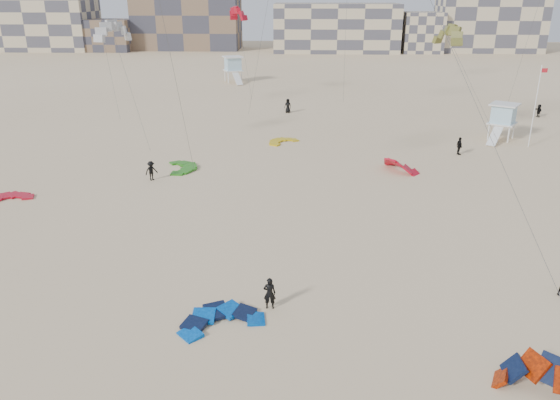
{
  "coord_description": "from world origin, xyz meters",
  "views": [
    {
      "loc": [
        2.28,
        -20.3,
        15.43
      ],
      "look_at": [
        1.06,
        6.0,
        5.22
      ],
      "focal_mm": 35.0,
      "sensor_mm": 36.0,
      "label": 1
    }
  ],
  "objects_px": {
    "kite_ground_orange": "(543,398)",
    "kite_ground_blue": "(221,323)",
    "kitesurfer_main": "(270,293)",
    "lifeguard_tower_near": "(503,122)"
  },
  "relations": [
    {
      "from": "kite_ground_blue",
      "to": "kitesurfer_main",
      "type": "distance_m",
      "value": 2.88
    },
    {
      "from": "kite_ground_blue",
      "to": "lifeguard_tower_near",
      "type": "distance_m",
      "value": 44.72
    },
    {
      "from": "kitesurfer_main",
      "to": "lifeguard_tower_near",
      "type": "relative_size",
      "value": 0.3
    },
    {
      "from": "kitesurfer_main",
      "to": "lifeguard_tower_near",
      "type": "distance_m",
      "value": 42.16
    },
    {
      "from": "kite_ground_blue",
      "to": "kitesurfer_main",
      "type": "height_order",
      "value": "kitesurfer_main"
    },
    {
      "from": "lifeguard_tower_near",
      "to": "kite_ground_orange",
      "type": "bearing_deg",
      "value": -73.45
    },
    {
      "from": "kite_ground_orange",
      "to": "lifeguard_tower_near",
      "type": "distance_m",
      "value": 43.01
    },
    {
      "from": "kite_ground_orange",
      "to": "kite_ground_blue",
      "type": "bearing_deg",
      "value": -155.75
    },
    {
      "from": "lifeguard_tower_near",
      "to": "kitesurfer_main",
      "type": "bearing_deg",
      "value": -90.99
    },
    {
      "from": "kite_ground_orange",
      "to": "kitesurfer_main",
      "type": "bearing_deg",
      "value": -165.25
    }
  ]
}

